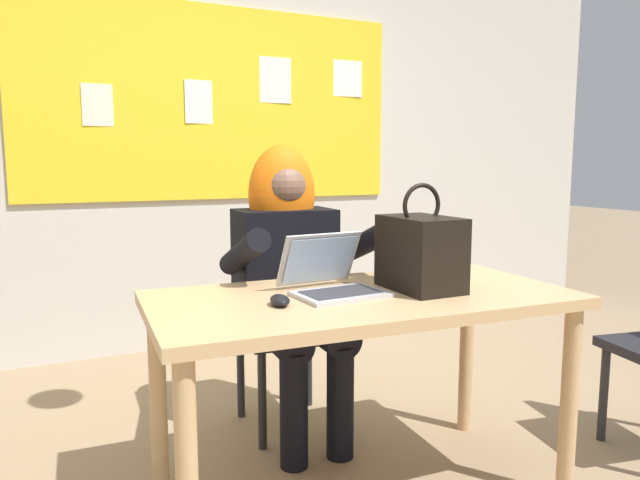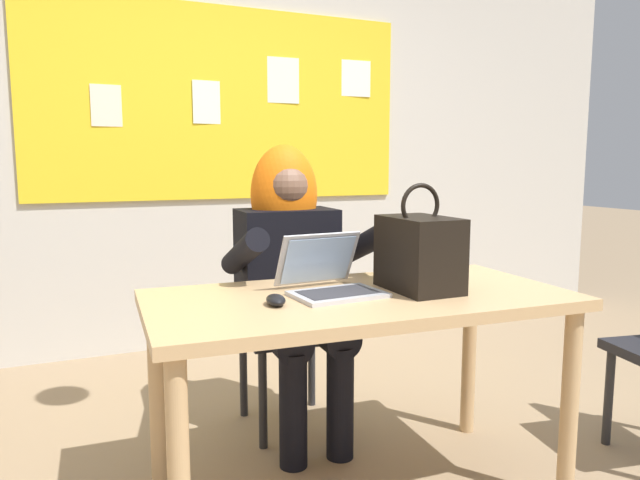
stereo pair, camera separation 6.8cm
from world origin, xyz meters
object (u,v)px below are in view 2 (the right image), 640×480
Objects in this scene: chair_at_desk at (283,310)px; handbag at (419,253)px; laptop at (330,280)px; desk_main at (360,320)px; person_costumed at (292,265)px; computer_mouse at (276,300)px.

handbag reaches higher than chair_at_desk.
chair_at_desk is 0.71m from laptop.
desk_main is 0.17m from laptop.
person_costumed reaches higher than laptop.
laptop is at bearing -4.00° from person_costumed.
laptop is at bearing -3.17° from chair_at_desk.
chair_at_desk is at bearing 80.03° from laptop.
laptop reaches higher than desk_main.
laptop is (-0.09, 0.06, 0.14)m from desk_main.
person_costumed is at bearing 112.09° from handbag.
computer_mouse is (-0.29, -0.62, 0.01)m from person_costumed.
person_costumed reaches higher than desk_main.
computer_mouse is at bearing -22.59° from person_costumed.
laptop is 0.25m from computer_mouse.
computer_mouse is at bearing -179.26° from handbag.
laptop is (-0.07, -0.66, 0.27)m from chair_at_desk.
person_costumed is (-0.03, 0.59, 0.10)m from desk_main.
chair_at_desk is 2.83× the size of laptop.
chair_at_desk is 0.85m from handbag.
person_costumed is 3.34× the size of handbag.
laptop is 3.09× the size of computer_mouse.
chair_at_desk is (-0.02, 0.71, -0.13)m from desk_main.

